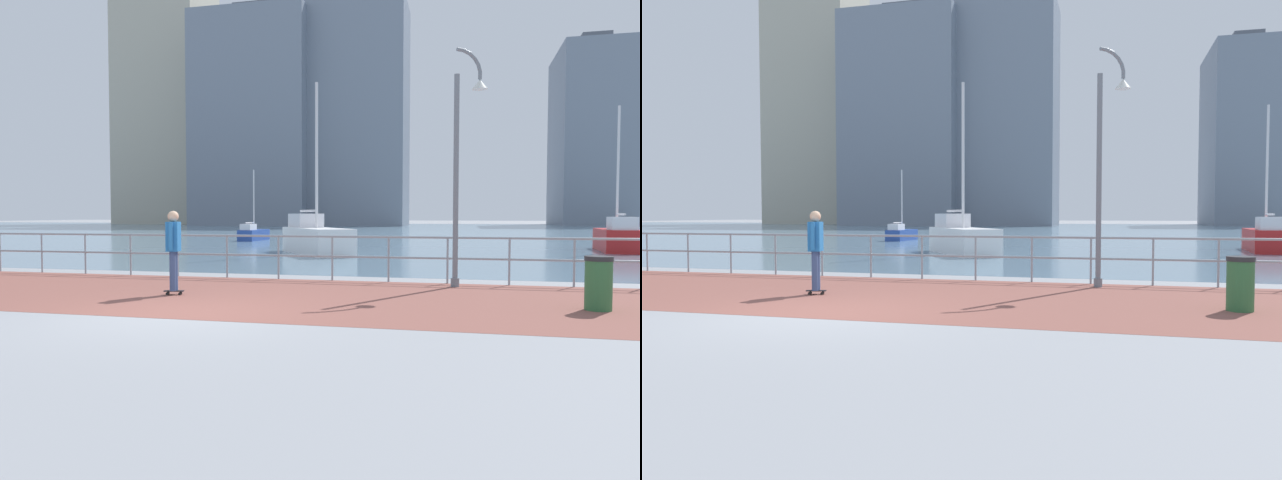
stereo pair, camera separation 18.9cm
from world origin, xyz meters
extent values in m
plane|color=gray|center=(0.00, 40.00, 0.00)|extent=(220.00, 220.00, 0.00)
cube|color=brown|center=(0.00, 2.39, 0.00)|extent=(28.00, 5.84, 0.01)
cube|color=slate|center=(0.00, 50.31, 0.00)|extent=(180.00, 88.00, 0.00)
cylinder|color=#8C99A3|center=(-8.40, 5.31, 0.55)|extent=(0.05, 0.05, 1.09)
cylinder|color=#8C99A3|center=(-7.00, 5.31, 0.55)|extent=(0.05, 0.05, 1.09)
cylinder|color=#8C99A3|center=(-5.60, 5.31, 0.55)|extent=(0.05, 0.05, 1.09)
cylinder|color=#8C99A3|center=(-4.20, 5.31, 0.55)|extent=(0.05, 0.05, 1.09)
cylinder|color=#8C99A3|center=(-2.80, 5.31, 0.55)|extent=(0.05, 0.05, 1.09)
cylinder|color=#8C99A3|center=(-1.40, 5.31, 0.55)|extent=(0.05, 0.05, 1.09)
cylinder|color=#8C99A3|center=(0.00, 5.31, 0.55)|extent=(0.05, 0.05, 1.09)
cylinder|color=#8C99A3|center=(1.40, 5.31, 0.55)|extent=(0.05, 0.05, 1.09)
cylinder|color=#8C99A3|center=(2.80, 5.31, 0.55)|extent=(0.05, 0.05, 1.09)
cylinder|color=#8C99A3|center=(4.20, 5.31, 0.55)|extent=(0.05, 0.05, 1.09)
cylinder|color=#8C99A3|center=(5.60, 5.31, 0.55)|extent=(0.05, 0.05, 1.09)
cylinder|color=#8C99A3|center=(7.00, 5.31, 0.55)|extent=(0.05, 0.05, 1.09)
cylinder|color=#8C99A3|center=(0.00, 5.31, 1.09)|extent=(25.20, 0.06, 0.06)
cylinder|color=#8C99A3|center=(0.00, 5.31, 0.60)|extent=(25.20, 0.06, 0.06)
cylinder|color=slate|center=(4.38, 4.71, 0.10)|extent=(0.19, 0.19, 0.20)
cylinder|color=slate|center=(4.38, 4.71, 2.39)|extent=(0.12, 0.12, 4.77)
cylinder|color=slate|center=(4.45, 4.74, 5.31)|extent=(0.20, 0.15, 0.11)
cylinder|color=slate|center=(4.59, 4.80, 5.27)|extent=(0.21, 0.15, 0.15)
cylinder|color=slate|center=(4.71, 4.85, 5.18)|extent=(0.20, 0.15, 0.18)
cylinder|color=slate|center=(4.81, 4.88, 5.06)|extent=(0.18, 0.14, 0.19)
cylinder|color=slate|center=(4.87, 4.91, 4.92)|extent=(0.15, 0.13, 0.19)
cylinder|color=slate|center=(4.88, 4.92, 4.77)|extent=(0.11, 0.11, 0.17)
cone|color=silver|center=(4.88, 4.92, 4.57)|extent=(0.36, 0.36, 0.22)
cylinder|color=black|center=(-1.30, 1.93, 0.03)|extent=(0.07, 0.04, 0.06)
cylinder|color=black|center=(-1.31, 2.00, 0.03)|extent=(0.07, 0.04, 0.06)
cylinder|color=black|center=(-1.05, 1.99, 0.03)|extent=(0.07, 0.04, 0.06)
cylinder|color=black|center=(-1.07, 2.07, 0.03)|extent=(0.07, 0.04, 0.06)
cube|color=black|center=(-1.18, 2.00, 0.08)|extent=(0.41, 0.21, 0.02)
cylinder|color=#384C7A|center=(-1.16, 1.92, 0.49)|extent=(0.16, 0.16, 0.80)
cylinder|color=#384C7A|center=(-1.20, 2.08, 0.49)|extent=(0.16, 0.16, 0.80)
cube|color=#236BB2|center=(-1.18, 2.00, 1.19)|extent=(0.32, 0.39, 0.60)
cylinder|color=#236BB2|center=(-1.12, 1.77, 1.21)|extent=(0.11, 0.11, 0.57)
cylinder|color=#236BB2|center=(-1.24, 2.22, 1.21)|extent=(0.11, 0.11, 0.57)
sphere|color=#DBAD89|center=(-1.18, 2.00, 1.60)|extent=(0.22, 0.22, 0.22)
cylinder|color=#2D6638|center=(6.80, 1.95, 0.42)|extent=(0.44, 0.44, 0.85)
cylinder|color=#262628|center=(6.80, 1.95, 0.89)|extent=(0.46, 0.46, 0.08)
cube|color=white|center=(-1.33, 14.67, 0.54)|extent=(4.02, 5.08, 1.08)
cube|color=silver|center=(-2.14, 15.95, 1.38)|extent=(1.89, 2.11, 0.60)
cylinder|color=silver|center=(-1.33, 14.67, 4.07)|extent=(0.12, 0.12, 5.99)
cylinder|color=silver|center=(-1.93, 15.61, 1.80)|extent=(1.30, 1.96, 0.10)
cube|color=#284799|center=(-8.23, 25.99, 0.34)|extent=(1.04, 3.19, 0.68)
cube|color=silver|center=(-8.25, 25.04, 0.87)|extent=(0.71, 1.15, 0.38)
cylinder|color=silver|center=(-8.23, 25.99, 2.57)|extent=(0.08, 0.08, 3.77)
cylinder|color=silver|center=(-8.24, 25.29, 1.13)|extent=(0.09, 1.43, 0.06)
cube|color=#B21E1E|center=(11.27, 19.64, 0.49)|extent=(1.82, 4.71, 0.99)
cube|color=silver|center=(11.15, 18.26, 1.26)|extent=(1.14, 1.74, 0.55)
cylinder|color=silver|center=(11.27, 19.64, 3.72)|extent=(0.11, 0.11, 5.48)
cylinder|color=silver|center=(11.18, 18.63, 1.64)|extent=(0.27, 2.07, 0.09)
cube|color=slate|center=(23.86, 89.08, 13.34)|extent=(10.37, 17.28, 26.68)
cube|color=#4E5560|center=(23.86, 89.08, 27.68)|extent=(4.15, 6.91, 2.00)
cube|color=slate|center=(-25.37, 76.49, 15.47)|extent=(17.22, 16.28, 30.95)
cube|color=#4E5560|center=(-25.37, 76.49, 31.95)|extent=(6.89, 6.51, 2.00)
cube|color=slate|center=(-11.31, 76.33, 16.04)|extent=(16.04, 10.72, 32.08)
cube|color=#B2AD99|center=(-45.13, 83.65, 20.49)|extent=(14.71, 11.79, 40.98)
camera|label=1|loc=(4.51, -8.80, 1.64)|focal=32.76mm
camera|label=2|loc=(4.69, -8.76, 1.64)|focal=32.76mm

